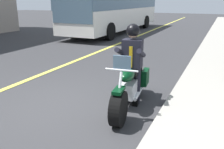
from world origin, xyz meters
The scene contains 4 objects.
ground_plane centered at (0.00, 0.00, 0.00)m, with size 80.00×80.00×0.00m, color #333335.
motorcycle_main centered at (-0.65, 1.28, 0.45)m, with size 2.22×0.78×1.26m.
rider_main centered at (-0.84, 1.25, 1.04)m, with size 0.67×0.61×1.74m.
bus_near centered at (-12.05, -4.13, 1.87)m, with size 11.05×2.70×3.30m.
Camera 1 is at (3.77, 2.93, 2.19)m, focal length 38.19 mm.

